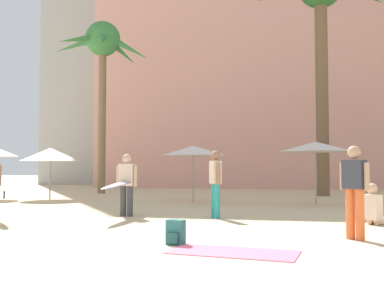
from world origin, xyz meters
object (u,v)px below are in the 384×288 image
at_px(cafe_umbrella_3, 50,154).
at_px(person_far_left, 215,181).
at_px(person_far_right, 355,188).
at_px(palm_tree_left, 102,51).
at_px(cafe_umbrella_5, 193,151).
at_px(palm_tree_far_left, 321,7).
at_px(person_near_right, 377,210).
at_px(person_mid_center, 125,183).
at_px(backpack, 175,233).
at_px(beach_towel, 233,252).
at_px(cafe_umbrella_4, 315,147).

xyz_separation_m(cafe_umbrella_3, person_far_left, (7.61, -5.48, -0.88)).
bearing_deg(person_far_left, person_far_right, 109.39).
bearing_deg(palm_tree_left, person_far_left, -54.02).
relative_size(cafe_umbrella_3, cafe_umbrella_5, 1.00).
bearing_deg(palm_tree_far_left, cafe_umbrella_3, -158.85).
bearing_deg(person_near_right, palm_tree_left, 98.03).
distance_m(cafe_umbrella_3, person_near_right, 13.05).
distance_m(palm_tree_left, person_mid_center, 12.90).
bearing_deg(person_far_left, cafe_umbrella_5, -98.56).
distance_m(backpack, person_mid_center, 4.63).
xyz_separation_m(cafe_umbrella_5, person_mid_center, (-0.83, -5.27, -1.03)).
bearing_deg(person_far_right, beach_towel, -8.28).
distance_m(cafe_umbrella_4, person_mid_center, 7.33).
height_order(cafe_umbrella_4, person_far_right, cafe_umbrella_4).
bearing_deg(beach_towel, person_mid_center, 126.60).
xyz_separation_m(cafe_umbrella_4, cafe_umbrella_5, (-4.44, 0.30, -0.09)).
xyz_separation_m(palm_tree_left, cafe_umbrella_3, (-0.38, -4.48, -5.42)).
bearing_deg(person_mid_center, person_far_left, 98.16).
distance_m(cafe_umbrella_4, person_far_right, 7.87).
bearing_deg(cafe_umbrella_3, person_near_right, -27.99).
xyz_separation_m(beach_towel, person_near_right, (2.90, 4.06, 0.33)).
height_order(palm_tree_left, cafe_umbrella_3, palm_tree_left).
bearing_deg(cafe_umbrella_4, palm_tree_far_left, 82.08).
bearing_deg(person_far_left, palm_tree_left, -79.65).
bearing_deg(beach_towel, cafe_umbrella_5, 104.39).
bearing_deg(cafe_umbrella_3, palm_tree_left, 85.11).
relative_size(cafe_umbrella_5, backpack, 5.74).
bearing_deg(person_far_right, cafe_umbrella_3, -86.17).
height_order(cafe_umbrella_3, person_near_right, cafe_umbrella_3).
bearing_deg(person_far_right, cafe_umbrella_5, -108.15).
relative_size(cafe_umbrella_5, person_far_right, 1.41).
bearing_deg(palm_tree_left, cafe_umbrella_3, -94.89).
bearing_deg(person_near_right, person_far_right, -147.83).
xyz_separation_m(cafe_umbrella_3, cafe_umbrella_4, (10.49, -0.68, 0.20)).
bearing_deg(backpack, cafe_umbrella_3, -127.87).
height_order(palm_tree_far_left, cafe_umbrella_5, palm_tree_far_left).
height_order(cafe_umbrella_4, person_far_left, cafe_umbrella_4).
distance_m(cafe_umbrella_4, backpack, 9.59).
bearing_deg(cafe_umbrella_5, person_far_right, -60.59).
relative_size(beach_towel, person_near_right, 2.07).
height_order(cafe_umbrella_3, cafe_umbrella_4, cafe_umbrella_4).
bearing_deg(palm_tree_left, cafe_umbrella_4, -27.05).
distance_m(palm_tree_left, cafe_umbrella_4, 12.49).
relative_size(cafe_umbrella_4, person_near_right, 2.72).
relative_size(palm_tree_left, person_far_right, 5.12).
bearing_deg(person_mid_center, palm_tree_far_left, 153.09).
relative_size(person_mid_center, person_near_right, 3.21).
distance_m(cafe_umbrella_5, person_near_right, 8.02).
bearing_deg(person_near_right, person_far_left, 132.74).
height_order(cafe_umbrella_4, beach_towel, cafe_umbrella_4).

